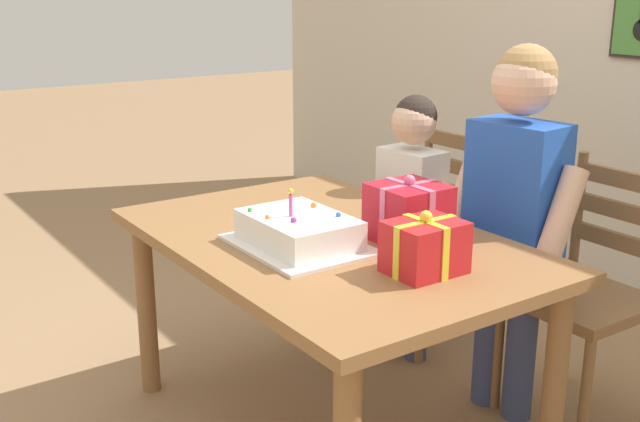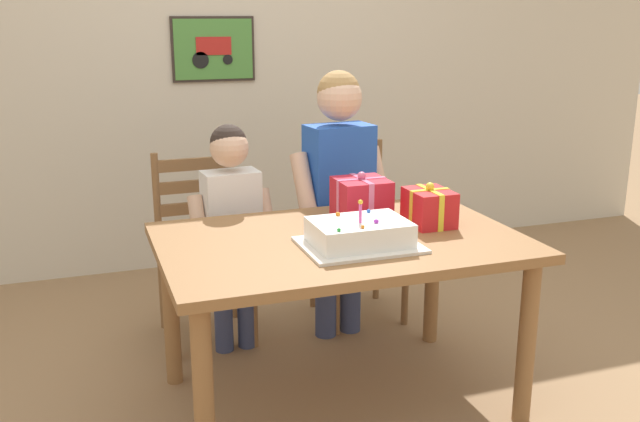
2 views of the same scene
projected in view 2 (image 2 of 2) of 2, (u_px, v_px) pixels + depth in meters
The scene contains 10 objects.
ground_plane at pixel (339, 399), 3.02m from camera, with size 20.00×20.00×0.00m, color #997551.
back_wall at pixel (229, 60), 4.45m from camera, with size 6.40×0.11×2.60m.
dining_table at pixel (340, 259), 2.85m from camera, with size 1.43×0.94×0.72m.
birthday_cake at pixel (359, 234), 2.70m from camera, with size 0.44×0.34×0.19m.
gift_box_red_large at pixel (361, 200), 3.03m from camera, with size 0.22×0.22×0.22m.
gift_box_beside_cake at pixel (429, 207), 2.98m from camera, with size 0.17×0.21×0.19m.
chair_left at pixel (203, 246), 3.53m from camera, with size 0.43×0.43×0.92m.
chair_right at pixel (355, 230), 3.79m from camera, with size 0.42×0.42×0.92m.
child_older at pixel (339, 179), 3.44m from camera, with size 0.50×0.29×1.32m.
child_younger at pixel (232, 217), 3.31m from camera, with size 0.41×0.24×1.10m.
Camera 2 is at (-0.97, -2.52, 1.57)m, focal length 40.05 mm.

